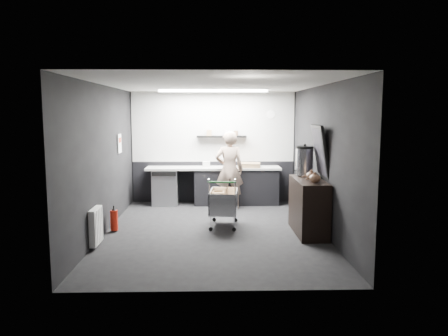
{
  "coord_description": "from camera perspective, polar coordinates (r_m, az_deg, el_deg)",
  "views": [
    {
      "loc": [
        -0.02,
        -7.93,
        2.21
      ],
      "look_at": [
        0.2,
        0.4,
        1.14
      ],
      "focal_mm": 35.0,
      "sensor_mm": 36.0,
      "label": 1
    }
  ],
  "objects": [
    {
      "name": "kitchen_wall_panel",
      "position": [
        10.67,
        -1.42,
        5.4
      ],
      "size": [
        3.95,
        0.02,
        1.7
      ],
      "primitive_type": "cube",
      "color": "beige",
      "rests_on": "wall_back"
    },
    {
      "name": "wall_left",
      "position": [
        8.22,
        -15.45,
        1.06
      ],
      "size": [
        0.0,
        5.5,
        5.5
      ],
      "primitive_type": "plane",
      "rotation": [
        1.57,
        0.0,
        1.57
      ],
      "color": "black",
      "rests_on": "floor"
    },
    {
      "name": "floor",
      "position": [
        8.24,
        -1.35,
        -8.24
      ],
      "size": [
        5.5,
        5.5,
        0.0
      ],
      "primitive_type": "plane",
      "color": "black",
      "rests_on": "ground"
    },
    {
      "name": "poster",
      "position": [
        9.46,
        -13.49,
        3.13
      ],
      "size": [
        0.02,
        0.3,
        0.4
      ],
      "primitive_type": "cube",
      "color": "white",
      "rests_on": "wall_left"
    },
    {
      "name": "wall_back",
      "position": [
        10.72,
        -1.41,
        2.73
      ],
      "size": [
        5.5,
        0.0,
        5.5
      ],
      "primitive_type": "plane",
      "rotation": [
        1.57,
        0.0,
        0.0
      ],
      "color": "black",
      "rests_on": "floor"
    },
    {
      "name": "person",
      "position": [
        10.0,
        0.7,
        -0.24
      ],
      "size": [
        0.66,
        0.44,
        1.78
      ],
      "primitive_type": "imported",
      "rotation": [
        0.0,
        0.0,
        3.16
      ],
      "color": "beige",
      "rests_on": "floor"
    },
    {
      "name": "wall_right",
      "position": [
        8.23,
        12.69,
        1.15
      ],
      "size": [
        0.0,
        5.5,
        5.5
      ],
      "primitive_type": "plane",
      "rotation": [
        1.57,
        0.0,
        -1.57
      ],
      "color": "black",
      "rests_on": "floor"
    },
    {
      "name": "cardboard_box",
      "position": [
        10.42,
        3.29,
        0.39
      ],
      "size": [
        0.56,
        0.45,
        0.1
      ],
      "primitive_type": "cube",
      "rotation": [
        0.0,
        0.0,
        -0.1
      ],
      "color": "#9B7B53",
      "rests_on": "prep_counter"
    },
    {
      "name": "prep_counter",
      "position": [
        10.5,
        -0.65,
        -2.27
      ],
      "size": [
        3.2,
        0.61,
        0.9
      ],
      "color": "black",
      "rests_on": "floor"
    },
    {
      "name": "shopping_cart",
      "position": [
        8.47,
        -0.06,
        -4.63
      ],
      "size": [
        0.59,
        0.92,
        0.96
      ],
      "color": "silver",
      "rests_on": "floor"
    },
    {
      "name": "ceiling",
      "position": [
        7.95,
        -1.41,
        10.86
      ],
      "size": [
        5.5,
        5.5,
        0.0
      ],
      "primitive_type": "plane",
      "rotation": [
        3.14,
        0.0,
        0.0
      ],
      "color": "silver",
      "rests_on": "wall_back"
    },
    {
      "name": "sideboard",
      "position": [
        8.15,
        11.02,
        -4.02
      ],
      "size": [
        0.57,
        1.32,
        1.98
      ],
      "color": "black",
      "rests_on": "floor"
    },
    {
      "name": "poster_red_band",
      "position": [
        9.46,
        -13.48,
        3.55
      ],
      "size": [
        0.02,
        0.22,
        0.1
      ],
      "primitive_type": "cube",
      "color": "red",
      "rests_on": "poster"
    },
    {
      "name": "radiator",
      "position": [
        7.53,
        -16.4,
        -7.29
      ],
      "size": [
        0.1,
        0.5,
        0.6
      ],
      "primitive_type": "cube",
      "color": "white",
      "rests_on": "wall_left"
    },
    {
      "name": "pink_tub",
      "position": [
        10.43,
        0.91,
        0.73
      ],
      "size": [
        0.22,
        0.22,
        0.22
      ],
      "primitive_type": "cylinder",
      "color": "beige",
      "rests_on": "prep_counter"
    },
    {
      "name": "dado_panel",
      "position": [
        10.8,
        -1.39,
        -1.78
      ],
      "size": [
        3.95,
        0.02,
        1.0
      ],
      "primitive_type": "cube",
      "color": "black",
      "rests_on": "wall_back"
    },
    {
      "name": "white_container",
      "position": [
        10.38,
        -2.33,
        0.48
      ],
      "size": [
        0.18,
        0.14,
        0.14
      ],
      "primitive_type": "cube",
      "rotation": [
        0.0,
        0.0,
        0.12
      ],
      "color": "white",
      "rests_on": "prep_counter"
    },
    {
      "name": "wall_front",
      "position": [
        5.25,
        -1.31,
        -2.11
      ],
      "size": [
        5.5,
        0.0,
        5.5
      ],
      "primitive_type": "plane",
      "rotation": [
        -1.57,
        0.0,
        0.0
      ],
      "color": "black",
      "rests_on": "floor"
    },
    {
      "name": "wall_clock",
      "position": [
        10.75,
        6.12,
        6.98
      ],
      "size": [
        0.2,
        0.03,
        0.2
      ],
      "primitive_type": "cylinder",
      "rotation": [
        1.57,
        0.0,
        0.0
      ],
      "color": "white",
      "rests_on": "wall_back"
    },
    {
      "name": "fire_extinguisher",
      "position": [
        8.4,
        -14.16,
        -6.55
      ],
      "size": [
        0.14,
        0.14,
        0.47
      ],
      "color": "#AD190B",
      "rests_on": "floor"
    },
    {
      "name": "ceiling_strip",
      "position": [
        9.79,
        -1.42,
        10.02
      ],
      "size": [
        2.4,
        0.2,
        0.04
      ],
      "primitive_type": "cube",
      "color": "white",
      "rests_on": "ceiling"
    },
    {
      "name": "floating_shelf",
      "position": [
        10.57,
        -0.32,
        4.14
      ],
      "size": [
        1.2,
        0.22,
        0.04
      ],
      "primitive_type": "cube",
      "color": "black",
      "rests_on": "wall_back"
    }
  ]
}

